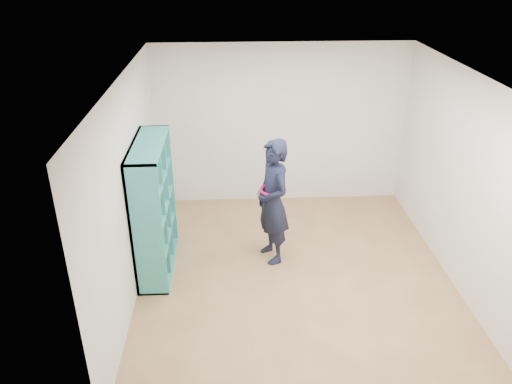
{
  "coord_description": "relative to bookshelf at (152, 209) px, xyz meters",
  "views": [
    {
      "loc": [
        -0.79,
        -5.31,
        3.88
      ],
      "look_at": [
        -0.5,
        0.3,
        1.09
      ],
      "focal_mm": 35.0,
      "sensor_mm": 36.0,
      "label": 1
    }
  ],
  "objects": [
    {
      "name": "floor",
      "position": [
        1.83,
        -0.35,
        -0.86
      ],
      "size": [
        4.5,
        4.5,
        0.0
      ],
      "primitive_type": "plane",
      "color": "#906241",
      "rests_on": "ground"
    },
    {
      "name": "ceiling",
      "position": [
        1.83,
        -0.35,
        1.74
      ],
      "size": [
        4.5,
        4.5,
        0.0
      ],
      "primitive_type": "plane",
      "color": "white",
      "rests_on": "wall_back"
    },
    {
      "name": "wall_left",
      "position": [
        -0.17,
        -0.35,
        0.44
      ],
      "size": [
        0.02,
        4.5,
        2.6
      ],
      "primitive_type": "cube",
      "color": "silver",
      "rests_on": "floor"
    },
    {
      "name": "wall_right",
      "position": [
        3.83,
        -0.35,
        0.44
      ],
      "size": [
        0.02,
        4.5,
        2.6
      ],
      "primitive_type": "cube",
      "color": "silver",
      "rests_on": "floor"
    },
    {
      "name": "wall_back",
      "position": [
        1.83,
        1.9,
        0.44
      ],
      "size": [
        4.0,
        0.02,
        2.6
      ],
      "primitive_type": "cube",
      "color": "silver",
      "rests_on": "floor"
    },
    {
      "name": "wall_front",
      "position": [
        1.83,
        -2.6,
        0.44
      ],
      "size": [
        4.0,
        0.02,
        2.6
      ],
      "primitive_type": "cube",
      "color": "silver",
      "rests_on": "floor"
    },
    {
      "name": "bookshelf",
      "position": [
        0.0,
        0.0,
        0.0
      ],
      "size": [
        0.38,
        1.32,
        1.75
      ],
      "color": "teal",
      "rests_on": "floor"
    },
    {
      "name": "person",
      "position": [
        1.56,
        0.12,
        0.0
      ],
      "size": [
        0.6,
        0.73,
        1.72
      ],
      "rotation": [
        0.0,
        0.0,
        -1.23
      ],
      "color": "black",
      "rests_on": "floor"
    },
    {
      "name": "smartphone",
      "position": [
        1.38,
        0.16,
        0.12
      ],
      "size": [
        0.04,
        0.11,
        0.14
      ],
      "rotation": [
        0.44,
        0.0,
        0.32
      ],
      "color": "silver",
      "rests_on": "person"
    }
  ]
}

